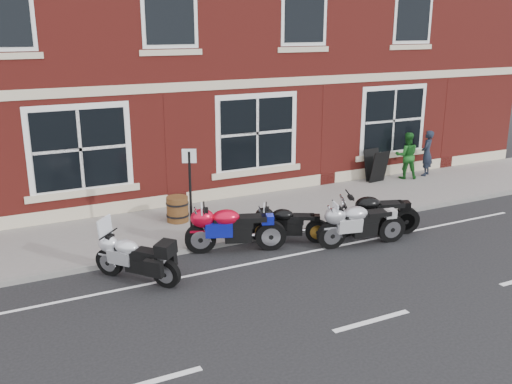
% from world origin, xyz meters
% --- Properties ---
extents(ground, '(80.00, 80.00, 0.00)m').
position_xyz_m(ground, '(0.00, 0.00, 0.00)').
color(ground, black).
rests_on(ground, ground).
extents(sidewalk, '(30.00, 3.00, 0.12)m').
position_xyz_m(sidewalk, '(0.00, 3.00, 0.06)').
color(sidewalk, slate).
rests_on(sidewalk, ground).
extents(kerb, '(30.00, 0.16, 0.12)m').
position_xyz_m(kerb, '(0.00, 1.42, 0.06)').
color(kerb, slate).
rests_on(kerb, ground).
extents(moto_touring_silver, '(1.36, 1.61, 1.30)m').
position_xyz_m(moto_touring_silver, '(-3.26, 0.49, 0.53)').
color(moto_touring_silver, black).
rests_on(moto_touring_silver, ground).
extents(moto_sport_red, '(2.22, 0.92, 1.04)m').
position_xyz_m(moto_sport_red, '(-0.85, 1.02, 0.60)').
color(moto_sport_red, black).
rests_on(moto_sport_red, ground).
extents(moto_sport_black, '(1.70, 1.00, 0.85)m').
position_xyz_m(moto_sport_black, '(0.57, 0.97, 0.49)').
color(moto_sport_black, black).
rests_on(moto_sport_black, ground).
extents(moto_sport_silver, '(2.20, 0.55, 1.00)m').
position_xyz_m(moto_sport_silver, '(1.95, 0.05, 0.57)').
color(moto_sport_silver, black).
rests_on(moto_sport_silver, ground).
extents(moto_naked_black, '(2.21, 0.84, 1.03)m').
position_xyz_m(moto_naked_black, '(2.63, 0.44, 0.59)').
color(moto_naked_black, black).
rests_on(moto_naked_black, ground).
extents(pedestrian_left, '(0.66, 0.60, 1.52)m').
position_xyz_m(pedestrian_left, '(7.57, 3.97, 0.88)').
color(pedestrian_left, black).
rests_on(pedestrian_left, sidewalk).
extents(pedestrian_right, '(0.93, 0.86, 1.53)m').
position_xyz_m(pedestrian_right, '(6.71, 3.97, 0.88)').
color(pedestrian_right, '#18541A').
rests_on(pedestrian_right, sidewalk).
extents(a_board_sign, '(0.65, 0.46, 1.03)m').
position_xyz_m(a_board_sign, '(5.57, 4.10, 0.64)').
color(a_board_sign, black).
rests_on(a_board_sign, sidewalk).
extents(barrel_planter, '(0.59, 0.59, 0.65)m').
position_xyz_m(barrel_planter, '(-1.42, 3.24, 0.45)').
color(barrel_planter, '#493313').
rests_on(barrel_planter, sidewalk).
extents(parking_sign, '(0.30, 0.15, 2.25)m').
position_xyz_m(parking_sign, '(-1.66, 1.55, 1.42)').
color(parking_sign, black).
rests_on(parking_sign, sidewalk).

